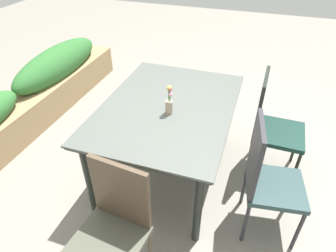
{
  "coord_description": "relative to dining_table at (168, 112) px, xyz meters",
  "views": [
    {
      "loc": [
        -1.93,
        -0.71,
        2.05
      ],
      "look_at": [
        0.03,
        -0.05,
        0.53
      ],
      "focal_mm": 31.41,
      "sensor_mm": 36.0,
      "label": 1
    }
  ],
  "objects": [
    {
      "name": "ground_plane",
      "position": [
        -0.03,
        0.05,
        -0.68
      ],
      "size": [
        12.0,
        12.0,
        0.0
      ],
      "primitive_type": "plane",
      "color": "gray"
    },
    {
      "name": "planter_box",
      "position": [
        0.13,
        1.78,
        -0.36
      ],
      "size": [
        3.46,
        0.47,
        0.69
      ],
      "color": "#9E7F56",
      "rests_on": "ground"
    },
    {
      "name": "dining_table",
      "position": [
        0.0,
        0.0,
        0.0
      ],
      "size": [
        1.47,
        1.07,
        0.75
      ],
      "color": "#4C514C",
      "rests_on": "ground"
    },
    {
      "name": "chair_near_left",
      "position": [
        -0.34,
        -0.85,
        -0.15
      ],
      "size": [
        0.46,
        0.46,
        0.97
      ],
      "rotation": [
        0.0,
        0.0,
        3.28
      ],
      "color": "#253C3D",
      "rests_on": "ground"
    },
    {
      "name": "chair_near_right",
      "position": [
        0.33,
        -0.85,
        -0.14
      ],
      "size": [
        0.45,
        0.45,
        0.98
      ],
      "rotation": [
        0.0,
        0.0,
        3.11
      ],
      "color": "#14312A",
      "rests_on": "ground"
    },
    {
      "name": "chair_end_left",
      "position": [
        -1.06,
        -0.01,
        -0.15
      ],
      "size": [
        0.45,
        0.45,
        0.94
      ],
      "rotation": [
        0.0,
        0.0,
        1.46
      ],
      "color": "#494A3D",
      "rests_on": "ground"
    },
    {
      "name": "flower_vase",
      "position": [
        -0.1,
        -0.04,
        0.17
      ],
      "size": [
        0.06,
        0.06,
        0.24
      ],
      "color": "tan",
      "rests_on": "dining_table"
    }
  ]
}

